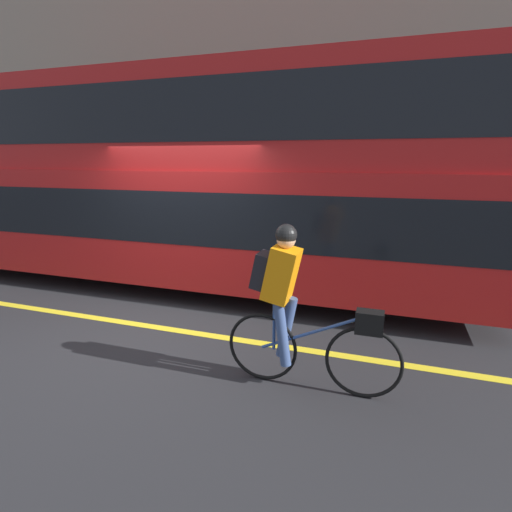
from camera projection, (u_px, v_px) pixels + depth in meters
The scene contains 7 objects.
ground_plane at pixel (157, 328), 5.61m from camera, with size 80.00×80.00×0.00m, color #232326.
road_center_line at pixel (158, 327), 5.62m from camera, with size 50.00×0.14×0.01m, color yellow.
sidewalk_curb at pixel (264, 250), 10.14m from camera, with size 60.00×2.48×0.12m.
building_facade at pixel (281, 94), 10.49m from camera, with size 60.00×0.30×7.93m.
bus at pixel (184, 174), 7.15m from camera, with size 10.41×2.43×3.68m.
cyclist_on_bike at pixel (295, 303), 3.99m from camera, with size 1.79×0.32×1.71m.
street_sign_post at pixel (192, 191), 10.28m from camera, with size 0.36×0.09×2.45m.
Camera 1 is at (2.99, -4.48, 2.32)m, focal length 28.00 mm.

